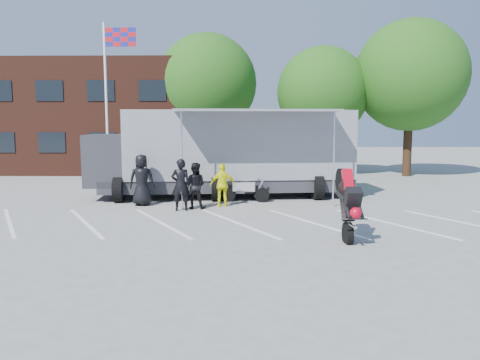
{
  "coord_description": "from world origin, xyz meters",
  "views": [
    {
      "loc": [
        0.53,
        -13.38,
        3.08
      ],
      "look_at": [
        0.28,
        1.46,
        1.3
      ],
      "focal_mm": 35.0,
      "sensor_mm": 36.0,
      "label": 1
    }
  ],
  "objects_px": {
    "tree_right": "(410,76)",
    "transporter_truck": "(227,197)",
    "spectator_hivis": "(223,185)",
    "spectator_leather_c": "(195,186)",
    "tree_mid": "(323,93)",
    "tree_left": "(207,84)",
    "spectator_leather_a": "(142,180)",
    "flagpole": "(111,84)",
    "spectator_leather_b": "(181,185)",
    "stunt_bike_rider": "(341,237)",
    "parked_motorcycle": "(245,202)"
  },
  "relations": [
    {
      "from": "transporter_truck",
      "to": "spectator_leather_b",
      "type": "distance_m",
      "value": 3.71
    },
    {
      "from": "parked_motorcycle",
      "to": "spectator_hivis",
      "type": "distance_m",
      "value": 1.58
    },
    {
      "from": "tree_right",
      "to": "stunt_bike_rider",
      "type": "distance_m",
      "value": 17.82
    },
    {
      "from": "tree_mid",
      "to": "stunt_bike_rider",
      "type": "bearing_deg",
      "value": -96.89
    },
    {
      "from": "transporter_truck",
      "to": "parked_motorcycle",
      "type": "relative_size",
      "value": 5.85
    },
    {
      "from": "tree_mid",
      "to": "spectator_leather_a",
      "type": "distance_m",
      "value": 14.35
    },
    {
      "from": "stunt_bike_rider",
      "to": "transporter_truck",
      "type": "bearing_deg",
      "value": 111.52
    },
    {
      "from": "flagpole",
      "to": "spectator_leather_a",
      "type": "xyz_separation_m",
      "value": [
        2.76,
        -5.88,
        -4.08
      ]
    },
    {
      "from": "spectator_leather_a",
      "to": "spectator_leather_b",
      "type": "xyz_separation_m",
      "value": [
        1.63,
        -1.04,
        -0.05
      ]
    },
    {
      "from": "spectator_hivis",
      "to": "spectator_leather_c",
      "type": "bearing_deg",
      "value": 18.99
    },
    {
      "from": "stunt_bike_rider",
      "to": "spectator_leather_a",
      "type": "bearing_deg",
      "value": 138.96
    },
    {
      "from": "flagpole",
      "to": "tree_mid",
      "type": "bearing_deg",
      "value": 23.97
    },
    {
      "from": "tree_right",
      "to": "transporter_truck",
      "type": "bearing_deg",
      "value": -141.67
    },
    {
      "from": "flagpole",
      "to": "transporter_truck",
      "type": "height_order",
      "value": "flagpole"
    },
    {
      "from": "flagpole",
      "to": "stunt_bike_rider",
      "type": "xyz_separation_m",
      "value": [
        9.33,
        -10.83,
        -5.05
      ]
    },
    {
      "from": "spectator_leather_b",
      "to": "spectator_leather_a",
      "type": "bearing_deg",
      "value": -43.0
    },
    {
      "from": "spectator_hivis",
      "to": "tree_mid",
      "type": "bearing_deg",
      "value": -118.79
    },
    {
      "from": "transporter_truck",
      "to": "stunt_bike_rider",
      "type": "relative_size",
      "value": 5.4
    },
    {
      "from": "tree_mid",
      "to": "stunt_bike_rider",
      "type": "distance_m",
      "value": 16.7
    },
    {
      "from": "tree_right",
      "to": "transporter_truck",
      "type": "distance_m",
      "value": 14.43
    },
    {
      "from": "tree_mid",
      "to": "transporter_truck",
      "type": "distance_m",
      "value": 11.32
    },
    {
      "from": "stunt_bike_rider",
      "to": "flagpole",
      "type": "bearing_deg",
      "value": 126.72
    },
    {
      "from": "parked_motorcycle",
      "to": "spectator_leather_b",
      "type": "bearing_deg",
      "value": 134.19
    },
    {
      "from": "stunt_bike_rider",
      "to": "spectator_leather_b",
      "type": "relative_size",
      "value": 1.14
    },
    {
      "from": "flagpole",
      "to": "tree_left",
      "type": "distance_m",
      "value": 7.37
    },
    {
      "from": "flagpole",
      "to": "tree_right",
      "type": "height_order",
      "value": "tree_right"
    },
    {
      "from": "spectator_leather_c",
      "to": "spectator_hivis",
      "type": "distance_m",
      "value": 1.07
    },
    {
      "from": "spectator_leather_b",
      "to": "stunt_bike_rider",
      "type": "bearing_deg",
      "value": 131.3
    },
    {
      "from": "flagpole",
      "to": "spectator_leather_b",
      "type": "xyz_separation_m",
      "value": [
        4.39,
        -6.92,
        -4.12
      ]
    },
    {
      "from": "flagpole",
      "to": "spectator_hivis",
      "type": "relative_size",
      "value": 4.94
    },
    {
      "from": "flagpole",
      "to": "spectator_leather_c",
      "type": "height_order",
      "value": "flagpole"
    },
    {
      "from": "tree_mid",
      "to": "spectator_leather_c",
      "type": "height_order",
      "value": "tree_mid"
    },
    {
      "from": "spectator_leather_a",
      "to": "spectator_leather_c",
      "type": "xyz_separation_m",
      "value": [
        2.08,
        -0.61,
        -0.13
      ]
    },
    {
      "from": "flagpole",
      "to": "spectator_leather_b",
      "type": "height_order",
      "value": "flagpole"
    },
    {
      "from": "parked_motorcycle",
      "to": "spectator_hivis",
      "type": "bearing_deg",
      "value": 146.41
    },
    {
      "from": "stunt_bike_rider",
      "to": "spectator_leather_c",
      "type": "distance_m",
      "value": 6.3
    },
    {
      "from": "spectator_leather_a",
      "to": "tree_mid",
      "type": "bearing_deg",
      "value": -132.07
    },
    {
      "from": "spectator_leather_c",
      "to": "spectator_hivis",
      "type": "relative_size",
      "value": 1.04
    },
    {
      "from": "transporter_truck",
      "to": "parked_motorcycle",
      "type": "bearing_deg",
      "value": -66.19
    },
    {
      "from": "tree_left",
      "to": "parked_motorcycle",
      "type": "relative_size",
      "value": 4.42
    },
    {
      "from": "tree_left",
      "to": "parked_motorcycle",
      "type": "height_order",
      "value": "tree_left"
    },
    {
      "from": "tree_right",
      "to": "spectator_leather_b",
      "type": "relative_size",
      "value": 4.9
    },
    {
      "from": "tree_left",
      "to": "spectator_hivis",
      "type": "xyz_separation_m",
      "value": [
        1.59,
        -12.09,
        -4.76
      ]
    },
    {
      "from": "spectator_leather_c",
      "to": "tree_left",
      "type": "bearing_deg",
      "value": -79.2
    },
    {
      "from": "spectator_leather_b",
      "to": "tree_right",
      "type": "bearing_deg",
      "value": -146.42
    },
    {
      "from": "spectator_leather_a",
      "to": "spectator_leather_c",
      "type": "relative_size",
      "value": 1.16
    },
    {
      "from": "tree_left",
      "to": "spectator_leather_a",
      "type": "distance_m",
      "value": 12.82
    },
    {
      "from": "spectator_leather_a",
      "to": "spectator_hivis",
      "type": "bearing_deg",
      "value": 171.88
    },
    {
      "from": "tree_mid",
      "to": "parked_motorcycle",
      "type": "relative_size",
      "value": 3.93
    },
    {
      "from": "tree_right",
      "to": "tree_mid",
      "type": "bearing_deg",
      "value": 174.29
    }
  ]
}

